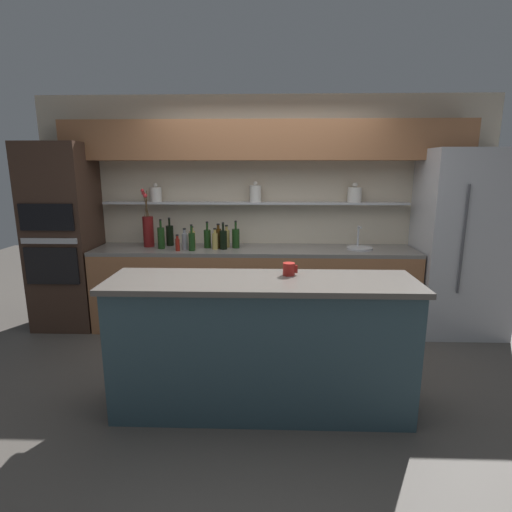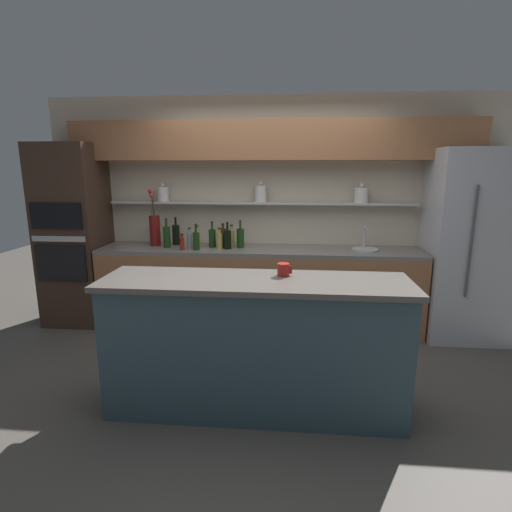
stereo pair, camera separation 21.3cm
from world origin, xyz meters
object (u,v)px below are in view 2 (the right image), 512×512
at_px(bottle_wine_4, 228,239).
at_px(bottle_spirit_6, 223,237).
at_px(bottle_sauce_0, 182,243).
at_px(bottle_wine_3, 196,240).
at_px(flower_vase, 155,228).
at_px(sink_fixture, 365,248).
at_px(bottle_wine_7, 176,234).
at_px(bottle_spirit_11, 220,240).
at_px(bottle_spirit_2, 231,238).
at_px(oven_tower, 74,235).
at_px(bottle_spirit_5, 190,240).
at_px(bottle_spirit_10, 197,239).
at_px(refrigerator, 472,246).
at_px(bottle_wine_9, 240,238).
at_px(bottle_wine_1, 167,237).
at_px(bottle_wine_8, 212,238).
at_px(coffee_mug, 283,269).

xyz_separation_m(bottle_wine_4, bottle_spirit_6, (-0.06, 0.07, 0.01)).
relative_size(bottle_sauce_0, bottle_wine_3, 0.63).
height_order(flower_vase, bottle_sauce_0, flower_vase).
xyz_separation_m(sink_fixture, bottle_wine_3, (-1.84, -0.15, 0.08)).
bearing_deg(bottle_wine_7, bottle_spirit_11, -19.89).
bearing_deg(bottle_spirit_2, bottle_wine_4, -101.82).
height_order(oven_tower, bottle_spirit_5, oven_tower).
relative_size(bottle_spirit_2, bottle_spirit_10, 1.02).
distance_m(refrigerator, bottle_spirit_5, 3.02).
bearing_deg(bottle_spirit_11, bottle_wine_9, 20.95).
relative_size(bottle_spirit_2, bottle_wine_4, 0.84).
bearing_deg(bottle_wine_9, bottle_sauce_0, -162.33).
bearing_deg(bottle_spirit_10, bottle_wine_7, 152.86).
relative_size(oven_tower, sink_fixture, 7.28).
distance_m(bottle_sauce_0, bottle_wine_1, 0.25).
bearing_deg(bottle_wine_8, bottle_wine_1, -172.83).
bearing_deg(bottle_sauce_0, flower_vase, 147.99).
bearing_deg(bottle_wine_9, bottle_wine_7, 171.60).
distance_m(flower_vase, coffee_mug, 2.19).
distance_m(sink_fixture, bottle_spirit_10, 1.86).
bearing_deg(coffee_mug, bottle_wine_9, 108.88).
distance_m(flower_vase, bottle_sauce_0, 0.47).
xyz_separation_m(bottle_wine_3, bottle_wine_9, (0.46, 0.17, 0.01)).
bearing_deg(bottle_spirit_6, bottle_wine_8, 176.17).
bearing_deg(bottle_wine_3, refrigerator, 2.06).
xyz_separation_m(bottle_wine_7, bottle_spirit_11, (0.55, -0.20, -0.02)).
xyz_separation_m(sink_fixture, bottle_wine_9, (-1.38, 0.02, 0.09)).
xyz_separation_m(bottle_sauce_0, bottle_spirit_5, (0.06, 0.09, 0.02)).
height_order(flower_vase, sink_fixture, flower_vase).
bearing_deg(bottle_wine_1, bottle_wine_9, 4.71).
height_order(bottle_spirit_6, coffee_mug, bottle_spirit_6).
height_order(refrigerator, bottle_spirit_2, refrigerator).
distance_m(bottle_wine_3, bottle_wine_8, 0.22).
distance_m(bottle_spirit_2, bottle_spirit_10, 0.38).
distance_m(bottle_spirit_2, bottle_wine_7, 0.67).
relative_size(bottle_wine_1, bottle_wine_9, 1.07).
xyz_separation_m(oven_tower, bottle_wine_4, (1.81, -0.05, -0.00)).
relative_size(bottle_sauce_0, bottle_wine_8, 0.61).
height_order(refrigerator, bottle_wine_8, refrigerator).
xyz_separation_m(flower_vase, bottle_sauce_0, (0.39, -0.24, -0.12)).
height_order(bottle_spirit_2, bottle_wine_4, bottle_wine_4).
bearing_deg(bottle_wine_4, bottle_wine_1, 178.66).
bearing_deg(oven_tower, bottle_spirit_2, 2.06).
height_order(sink_fixture, bottle_wine_3, bottle_wine_3).
bearing_deg(refrigerator, bottle_wine_4, -179.61).
xyz_separation_m(bottle_wine_3, bottle_wine_7, (-0.31, 0.29, 0.02)).
relative_size(bottle_wine_7, bottle_spirit_10, 1.31).
xyz_separation_m(bottle_wine_9, bottle_spirit_10, (-0.48, -0.03, -0.01)).
height_order(bottle_wine_1, bottle_wine_8, bottle_wine_1).
bearing_deg(refrigerator, bottle_wine_3, -177.94).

